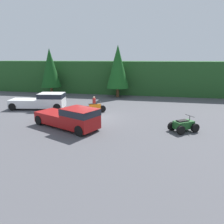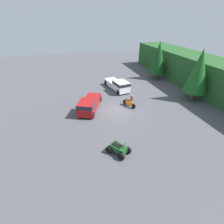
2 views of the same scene
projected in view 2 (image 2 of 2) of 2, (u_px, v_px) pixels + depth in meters
The scene contains 9 objects.
ground_plane at pixel (117, 110), 22.91m from camera, with size 80.00×80.00×0.00m, color #4C4C51.
hillside_backdrop at pixel (220, 80), 25.72m from camera, with size 44.00×6.00×4.94m.
tree_left at pixel (159, 57), 32.05m from camera, with size 3.00×3.00×6.83m.
tree_mid_left at pixel (199, 71), 23.60m from camera, with size 3.18×3.18×7.22m.
pickup_truck_red at pixel (89, 104), 22.28m from camera, with size 5.98×4.09×1.75m.
pickup_truck_second at pixel (118, 85), 28.44m from camera, with size 6.08×2.88×1.75m.
dirt_bike at pixel (129, 103), 23.52m from camera, with size 2.12×1.10×1.16m.
quad_atv at pixel (118, 149), 15.60m from camera, with size 2.36×2.18×1.18m.
rider_person at pixel (132, 100), 23.59m from camera, with size 0.45×0.45×1.61m.
Camera 2 is at (19.06, -6.39, 11.01)m, focal length 28.00 mm.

